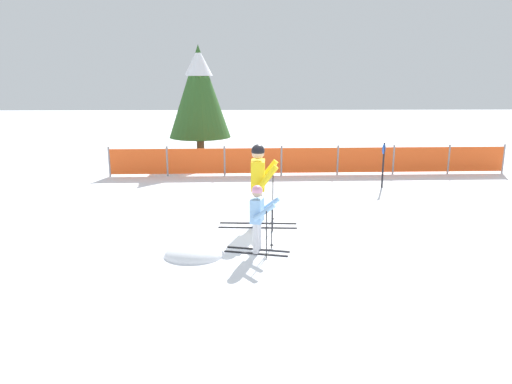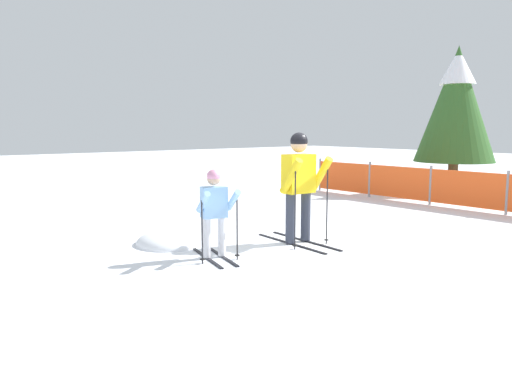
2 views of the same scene
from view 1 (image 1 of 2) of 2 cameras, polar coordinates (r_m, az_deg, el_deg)
ground_plane at (r=10.70m, az=1.66°, el=-3.55°), size 60.00×60.00×0.00m
skier_adult at (r=10.24m, az=0.35°, el=1.59°), size 1.65×0.75×1.73m
skier_child at (r=8.81m, az=0.25°, el=-2.45°), size 1.19×0.60×1.24m
safety_fence at (r=15.52m, az=6.15°, el=3.63°), size 12.31×0.33×0.92m
conifer_far at (r=17.80m, az=-6.53°, el=11.50°), size 2.17×2.17×4.02m
trail_marker at (r=14.12m, az=14.35°, el=3.56°), size 0.15×0.25×1.25m
snow_mound at (r=8.96m, az=-7.07°, el=-7.21°), size 1.06×0.90×0.42m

